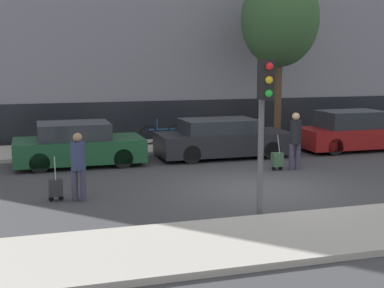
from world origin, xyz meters
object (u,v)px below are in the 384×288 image
(parked_car_0, at_px, (78,145))
(trolley_left, at_px, (56,188))
(parked_car_2, at_px, (353,132))
(traffic_light, at_px, (264,106))
(parked_car_1, at_px, (222,139))
(parked_bicycle, at_px, (162,134))
(trolley_right, at_px, (277,160))
(pedestrian_left, at_px, (78,163))
(pedestrian_right, at_px, (295,137))
(bare_tree_near_crossing, at_px, (280,19))

(parked_car_0, xyz_separation_m, trolley_left, (-0.89, -4.21, -0.32))
(parked_car_2, bearing_deg, traffic_light, -134.40)
(parked_car_1, relative_size, parked_bicycle, 2.53)
(parked_car_0, bearing_deg, traffic_light, -65.33)
(trolley_right, distance_m, traffic_light, 5.41)
(parked_car_0, distance_m, trolley_right, 6.18)
(parked_car_0, distance_m, traffic_light, 7.77)
(parked_car_0, height_order, trolley_right, parked_car_0)
(parked_car_0, bearing_deg, pedestrian_left, -94.80)
(parked_bicycle, bearing_deg, pedestrian_right, -61.88)
(pedestrian_left, relative_size, pedestrian_right, 0.94)
(parked_car_1, distance_m, pedestrian_left, 6.80)
(parked_car_2, height_order, pedestrian_right, pedestrian_right)
(pedestrian_left, distance_m, parked_bicycle, 7.99)
(trolley_left, distance_m, trolley_right, 6.74)
(parked_car_0, relative_size, bare_tree_near_crossing, 0.61)
(parked_bicycle, height_order, bare_tree_near_crossing, bare_tree_near_crossing)
(pedestrian_left, bearing_deg, parked_car_2, 40.69)
(trolley_left, bearing_deg, parked_bicycle, 58.29)
(parked_car_2, relative_size, trolley_left, 3.86)
(pedestrian_right, bearing_deg, pedestrian_left, -157.93)
(parked_car_2, distance_m, trolley_right, 4.92)
(traffic_light, height_order, parked_bicycle, traffic_light)
(parked_bicycle, bearing_deg, parked_car_0, -141.50)
(parked_car_0, distance_m, pedestrian_right, 6.71)
(pedestrian_left, bearing_deg, traffic_light, -17.65)
(pedestrian_right, bearing_deg, parked_car_2, 41.43)
(pedestrian_right, distance_m, bare_tree_near_crossing, 6.42)
(parked_car_0, bearing_deg, bare_tree_near_crossing, 15.86)
(parked_car_1, distance_m, trolley_left, 7.11)
(parked_car_2, height_order, trolley_right, parked_car_2)
(trolley_left, relative_size, parked_bicycle, 0.60)
(traffic_light, bearing_deg, pedestrian_right, 54.92)
(parked_car_1, relative_size, trolley_left, 4.24)
(parked_car_0, distance_m, parked_car_2, 9.86)
(bare_tree_near_crossing, bearing_deg, parked_car_1, -144.41)
(pedestrian_left, distance_m, trolley_left, 0.81)
(traffic_light, bearing_deg, trolley_right, 60.46)
(parked_car_0, xyz_separation_m, parked_car_1, (4.81, 0.02, -0.02))
(traffic_light, distance_m, bare_tree_near_crossing, 10.60)
(bare_tree_near_crossing, bearing_deg, parked_car_2, -50.10)
(parked_car_2, relative_size, pedestrian_left, 2.53)
(pedestrian_left, xyz_separation_m, pedestrian_right, (6.54, 1.79, 0.07))
(parked_car_2, relative_size, trolley_right, 3.82)
(trolley_right, xyz_separation_m, bare_tree_near_crossing, (2.31, 4.78, 4.48))
(parked_car_0, xyz_separation_m, pedestrian_right, (6.18, -2.59, 0.34))
(parked_car_2, xyz_separation_m, traffic_light, (-6.70, -6.84, 1.68))
(pedestrian_right, xyz_separation_m, trolley_right, (-0.55, 0.06, -0.66))
(parked_car_2, distance_m, parked_bicycle, 7.04)
(parked_car_2, bearing_deg, trolley_right, -149.57)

